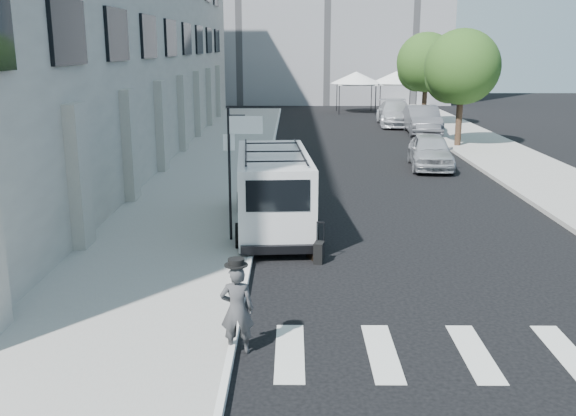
{
  "coord_description": "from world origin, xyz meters",
  "views": [
    {
      "loc": [
        -0.95,
        -13.16,
        5.17
      ],
      "look_at": [
        -1.07,
        2.07,
        1.3
      ],
      "focal_mm": 40.0,
      "sensor_mm": 36.0,
      "label": 1
    }
  ],
  "objects_px": {
    "parked_car_c": "(396,113)",
    "parked_car_a": "(430,151)",
    "suitcase": "(319,252)",
    "briefcase": "(312,253)",
    "cargo_van": "(273,190)",
    "businessman": "(237,310)",
    "parked_car_b": "(422,120)"
  },
  "relations": [
    {
      "from": "businessman",
      "to": "briefcase",
      "type": "height_order",
      "value": "businessman"
    },
    {
      "from": "parked_car_c",
      "to": "parked_car_a",
      "type": "bearing_deg",
      "value": -90.51
    },
    {
      "from": "briefcase",
      "to": "parked_car_c",
      "type": "bearing_deg",
      "value": 51.56
    },
    {
      "from": "businessman",
      "to": "briefcase",
      "type": "relative_size",
      "value": 3.61
    },
    {
      "from": "parked_car_a",
      "to": "parked_car_b",
      "type": "relative_size",
      "value": 0.85
    },
    {
      "from": "briefcase",
      "to": "parked_car_b",
      "type": "height_order",
      "value": "parked_car_b"
    },
    {
      "from": "parked_car_c",
      "to": "cargo_van",
      "type": "bearing_deg",
      "value": -103.76
    },
    {
      "from": "parked_car_c",
      "to": "parked_car_b",
      "type": "bearing_deg",
      "value": -74.94
    },
    {
      "from": "suitcase",
      "to": "briefcase",
      "type": "bearing_deg",
      "value": 135.45
    },
    {
      "from": "suitcase",
      "to": "parked_car_a",
      "type": "xyz_separation_m",
      "value": [
        5.31,
        12.59,
        0.47
      ]
    },
    {
      "from": "businessman",
      "to": "parked_car_c",
      "type": "bearing_deg",
      "value": -104.8
    },
    {
      "from": "businessman",
      "to": "parked_car_a",
      "type": "distance_m",
      "value": 18.67
    },
    {
      "from": "suitcase",
      "to": "parked_car_c",
      "type": "distance_m",
      "value": 28.58
    },
    {
      "from": "suitcase",
      "to": "parked_car_b",
      "type": "distance_m",
      "value": 24.66
    },
    {
      "from": "businessman",
      "to": "suitcase",
      "type": "height_order",
      "value": "businessman"
    },
    {
      "from": "cargo_van",
      "to": "parked_car_a",
      "type": "height_order",
      "value": "cargo_van"
    },
    {
      "from": "businessman",
      "to": "cargo_van",
      "type": "relative_size",
      "value": 0.26
    },
    {
      "from": "parked_car_b",
      "to": "parked_car_c",
      "type": "height_order",
      "value": "parked_car_b"
    },
    {
      "from": "parked_car_a",
      "to": "parked_car_b",
      "type": "height_order",
      "value": "parked_car_b"
    },
    {
      "from": "parked_car_a",
      "to": "parked_car_c",
      "type": "height_order",
      "value": "parked_car_c"
    },
    {
      "from": "businessman",
      "to": "parked_car_a",
      "type": "relative_size",
      "value": 0.37
    },
    {
      "from": "businessman",
      "to": "parked_car_b",
      "type": "relative_size",
      "value": 0.31
    },
    {
      "from": "briefcase",
      "to": "parked_car_a",
      "type": "bearing_deg",
      "value": 40.58
    },
    {
      "from": "parked_car_a",
      "to": "parked_car_b",
      "type": "bearing_deg",
      "value": 86.44
    },
    {
      "from": "suitcase",
      "to": "parked_car_b",
      "type": "bearing_deg",
      "value": 85.94
    },
    {
      "from": "businessman",
      "to": "suitcase",
      "type": "distance_m",
      "value": 5.05
    },
    {
      "from": "briefcase",
      "to": "cargo_van",
      "type": "height_order",
      "value": "cargo_van"
    },
    {
      "from": "suitcase",
      "to": "parked_car_b",
      "type": "xyz_separation_m",
      "value": [
        7.11,
        23.61,
        0.58
      ]
    },
    {
      "from": "parked_car_c",
      "to": "suitcase",
      "type": "bearing_deg",
      "value": -99.77
    },
    {
      "from": "parked_car_c",
      "to": "briefcase",
      "type": "bearing_deg",
      "value": -100.18
    },
    {
      "from": "suitcase",
      "to": "cargo_van",
      "type": "xyz_separation_m",
      "value": [
        -1.21,
        2.94,
        0.9
      ]
    },
    {
      "from": "parked_car_a",
      "to": "parked_car_b",
      "type": "xyz_separation_m",
      "value": [
        1.8,
        11.01,
        0.1
      ]
    }
  ]
}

